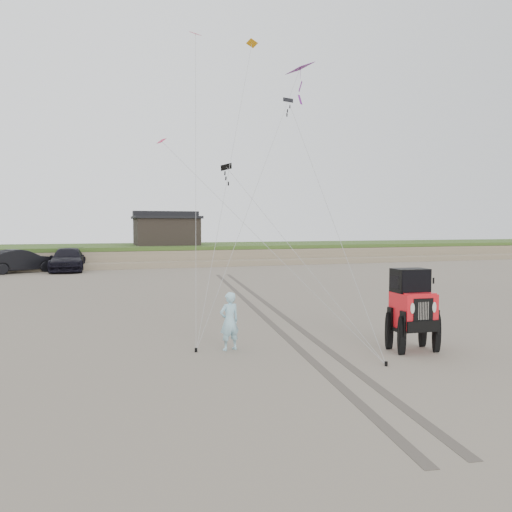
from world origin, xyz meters
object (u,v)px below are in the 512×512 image
object	(u,v)px
truck_b	(21,261)
truck_c	(68,260)
cabin	(166,230)
jeep	(413,318)
man	(229,321)

from	to	relation	value
truck_b	truck_c	size ratio (longest dim) A/B	0.87
cabin	truck_c	world-z (taller)	cabin
truck_b	truck_c	world-z (taller)	truck_c
truck_c	jeep	bearing A→B (deg)	-68.67
truck_b	man	xyz separation A→B (m)	(8.92, -28.51, -0.05)
truck_b	man	world-z (taller)	truck_b
truck_b	truck_c	distance (m)	3.44
truck_c	man	xyz separation A→B (m)	(5.49, -28.82, -0.06)
cabin	truck_c	size ratio (longest dim) A/B	1.02
cabin	jeep	xyz separation A→B (m)	(1.56, -37.76, -2.29)
truck_c	truck_b	bearing A→B (deg)	-172.41
truck_c	jeep	distance (m)	32.34
truck_b	man	size ratio (longest dim) A/B	3.21
truck_c	jeep	xyz separation A→B (m)	(10.48, -30.59, 0.04)
jeep	truck_b	bearing A→B (deg)	117.94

